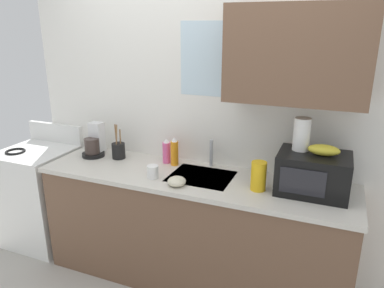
{
  "coord_description": "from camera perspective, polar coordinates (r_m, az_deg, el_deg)",
  "views": [
    {
      "loc": [
        0.94,
        -2.31,
        1.97
      ],
      "look_at": [
        0.0,
        0.0,
        1.15
      ],
      "focal_mm": 33.9,
      "sensor_mm": 36.0,
      "label": 1
    }
  ],
  "objects": [
    {
      "name": "kitchen_wall_assembly",
      "position": [
        2.81,
        4.75,
        5.48
      ],
      "size": [
        3.13,
        0.42,
        2.5
      ],
      "color": "white",
      "rests_on": "ground"
    },
    {
      "name": "mug_white",
      "position": [
        2.67,
        -6.2,
        -4.36
      ],
      "size": [
        0.08,
        0.08,
        0.09
      ],
      "primitive_type": "cylinder",
      "color": "white",
      "rests_on": "counter_unit"
    },
    {
      "name": "dish_soap_bottle_pink",
      "position": [
        2.94,
        -4.03,
        -1.17
      ],
      "size": [
        0.06,
        0.06,
        0.21
      ],
      "color": "#E55999",
      "rests_on": "counter_unit"
    },
    {
      "name": "sink_faucet",
      "position": [
        2.86,
        3.05,
        -1.44
      ],
      "size": [
        0.03,
        0.03,
        0.22
      ],
      "primitive_type": "cylinder",
      "color": "#B2B5BA",
      "rests_on": "counter_unit"
    },
    {
      "name": "cereal_canister",
      "position": [
        2.49,
        10.43,
        -4.97
      ],
      "size": [
        0.1,
        0.1,
        0.2
      ],
      "primitive_type": "cylinder",
      "color": "gold",
      "rests_on": "counter_unit"
    },
    {
      "name": "counter_unit",
      "position": [
        2.91,
        0.03,
        -13.05
      ],
      "size": [
        2.36,
        0.63,
        0.9
      ],
      "color": "brown",
      "rests_on": "ground"
    },
    {
      "name": "microwave",
      "position": [
        2.53,
        18.49,
        -4.4
      ],
      "size": [
        0.46,
        0.35,
        0.27
      ],
      "color": "black",
      "rests_on": "counter_unit"
    },
    {
      "name": "paper_towel_roll",
      "position": [
        2.51,
        16.87,
        1.48
      ],
      "size": [
        0.11,
        0.11,
        0.22
      ],
      "primitive_type": "cylinder",
      "color": "white",
      "rests_on": "microwave"
    },
    {
      "name": "stove_range",
      "position": [
        3.7,
        -22.64,
        -7.42
      ],
      "size": [
        0.6,
        0.6,
        1.08
      ],
      "color": "white",
      "rests_on": "ground"
    },
    {
      "name": "banana_bunch",
      "position": [
        2.48,
        20.04,
        -0.89
      ],
      "size": [
        0.2,
        0.11,
        0.07
      ],
      "primitive_type": "ellipsoid",
      "color": "gold",
      "rests_on": "microwave"
    },
    {
      "name": "small_bowl",
      "position": [
        2.54,
        -2.42,
        -5.89
      ],
      "size": [
        0.13,
        0.13,
        0.06
      ],
      "primitive_type": "ellipsoid",
      "color": "beige",
      "rests_on": "counter_unit"
    },
    {
      "name": "dish_soap_bottle_orange",
      "position": [
        2.88,
        -2.77,
        -1.27
      ],
      "size": [
        0.06,
        0.06,
        0.23
      ],
      "color": "orange",
      "rests_on": "counter_unit"
    },
    {
      "name": "utensil_crock",
      "position": [
        3.1,
        -11.49,
        -0.95
      ],
      "size": [
        0.11,
        0.11,
        0.3
      ],
      "color": "black",
      "rests_on": "counter_unit"
    },
    {
      "name": "coffee_maker",
      "position": [
        3.21,
        -15.08,
        0.08
      ],
      "size": [
        0.19,
        0.21,
        0.28
      ],
      "color": "black",
      "rests_on": "counter_unit"
    }
  ]
}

